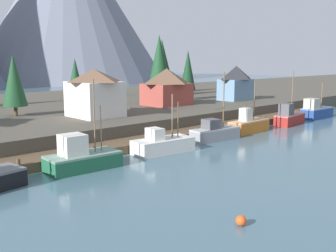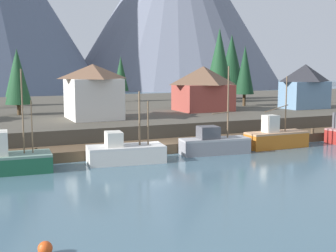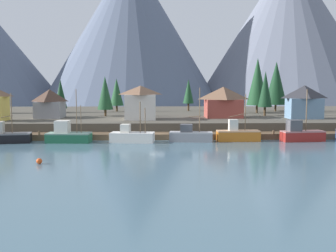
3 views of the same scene
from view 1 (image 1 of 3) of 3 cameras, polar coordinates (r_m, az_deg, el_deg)
The scene contains 19 objects.
ground_plane at distance 65.36m, azimuth -11.21°, elevation -0.34°, with size 400.00×400.00×1.00m, color #476675.
dock at distance 51.05m, azimuth -0.39°, elevation -1.77°, with size 80.00×4.00×1.60m.
shoreline_bank at distance 75.44m, azimuth -16.12°, elevation 2.12°, with size 400.00×56.00×2.50m, color #4C473D.
mountain_east_peak at distance 209.78m, azimuth -14.23°, elevation 17.00°, with size 95.86×95.86×77.34m, color slate.
fishing_boat_green at distance 39.14m, azimuth -12.40°, elevation -4.49°, with size 7.28×3.60×8.71m.
fishing_boat_white at distance 45.24m, azimuth -0.82°, elevation -2.65°, with size 7.40×3.80×6.64m.
fishing_boat_grey at distance 52.42m, azimuth 6.74°, elevation -0.93°, with size 7.30×3.05×8.96m.
fishing_boat_orange at distance 58.85m, azimuth 11.53°, elevation 0.16°, with size 7.12×2.45×7.86m.
fishing_boat_red at distance 67.48m, azimuth 17.03°, elevation 1.23°, with size 7.33×3.20×8.67m.
fishing_boat_blue at distance 76.11m, azimuth 20.54°, elevation 2.01°, with size 7.19×2.86×6.33m.
house_red at distance 70.49m, azimuth -0.20°, elevation 5.73°, with size 7.82×6.51×6.48m.
house_white at distance 57.01m, azimuth -10.49°, elevation 4.77°, with size 6.31×7.22×6.73m.
house_blue at distance 80.43m, azimuth 9.76°, elevation 6.18°, with size 7.01×4.59×6.78m.
conifer_near_left at distance 84.32m, azimuth -13.22°, elevation 7.33°, with size 2.83×2.83×8.31m.
conifer_near_right at distance 96.19m, azimuth -0.88°, elevation 9.11°, with size 5.63×5.63×12.79m.
conifer_mid_right at distance 87.31m, azimuth -1.25°, elevation 9.30°, with size 5.07×5.07×13.34m.
conifer_back_right at distance 60.46m, azimuth -21.31°, elevation 6.14°, with size 3.44×3.44×8.79m.
conifer_far_left at distance 80.49m, azimuth 2.89°, elevation 8.03°, with size 3.11×3.11×9.87m.
channel_buoy at distance 26.47m, azimuth 10.47°, elevation -13.24°, with size 0.70×0.70×0.70m, color #E04C19.
Camera 1 is at (-34.08, -34.66, 10.55)m, focal length 42.33 mm.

